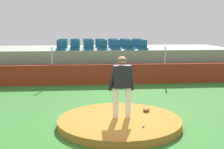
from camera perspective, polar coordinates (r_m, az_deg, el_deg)
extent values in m
plane|color=#32732B|center=(8.68, 1.39, -9.53)|extent=(60.00, 60.00, 0.00)
cylinder|color=#AF7128|center=(8.65, 1.39, -8.88)|extent=(3.46, 3.46, 0.21)
cylinder|color=silver|center=(8.55, 0.68, -5.37)|extent=(0.17, 0.17, 0.87)
cylinder|color=silver|center=(8.61, 2.99, -5.27)|extent=(0.17, 0.17, 0.87)
cube|color=black|center=(8.42, 1.86, -0.39)|extent=(0.51, 0.29, 0.63)
cylinder|color=black|center=(8.38, 0.13, -0.69)|extent=(0.29, 0.13, 0.71)
cylinder|color=black|center=(8.48, 3.58, -0.59)|extent=(0.19, 0.12, 0.71)
sphere|color=#8C6647|center=(8.36, 1.88, 2.66)|extent=(0.24, 0.24, 0.24)
cone|color=black|center=(8.35, 1.88, 3.23)|extent=(0.29, 0.29, 0.13)
sphere|color=white|center=(7.95, 5.89, -9.53)|extent=(0.07, 0.07, 0.07)
ellipsoid|color=brown|center=(9.34, 6.43, -6.56)|extent=(0.27, 0.34, 0.11)
cube|color=maroon|center=(14.58, -1.51, 0.08)|extent=(15.69, 0.40, 0.95)
cylinder|color=silver|center=(14.50, -11.21, 3.43)|extent=(0.06, 0.06, 0.84)
cylinder|color=silver|center=(14.96, 9.92, 3.64)|extent=(0.06, 0.06, 0.84)
cube|color=gray|center=(17.38, -2.18, 2.54)|extent=(14.19, 4.35, 1.54)
cube|color=#1A577D|center=(15.60, -9.50, 4.68)|extent=(0.48, 0.44, 0.10)
cube|color=#1A577D|center=(15.76, -9.48, 5.64)|extent=(0.48, 0.08, 0.40)
cube|color=#1A577D|center=(15.57, -6.92, 4.73)|extent=(0.48, 0.44, 0.10)
cube|color=#1A577D|center=(15.73, -6.92, 5.69)|extent=(0.48, 0.08, 0.40)
cube|color=#1A577D|center=(15.56, -4.30, 4.77)|extent=(0.48, 0.44, 0.10)
cube|color=#1A577D|center=(15.72, -4.33, 5.73)|extent=(0.48, 0.08, 0.40)
cube|color=#1A577D|center=(15.62, -1.74, 4.81)|extent=(0.48, 0.44, 0.10)
cube|color=#1A577D|center=(15.78, -1.79, 5.76)|extent=(0.48, 0.08, 0.40)
cube|color=#1A577D|center=(15.67, 0.76, 4.83)|extent=(0.48, 0.44, 0.10)
cube|color=#1A577D|center=(15.83, 0.69, 5.78)|extent=(0.48, 0.08, 0.40)
cube|color=#1A577D|center=(15.72, 3.35, 4.83)|extent=(0.48, 0.44, 0.10)
cube|color=#1A577D|center=(15.89, 3.26, 5.77)|extent=(0.48, 0.08, 0.40)
cube|color=#1A577D|center=(15.87, 5.86, 4.83)|extent=(0.48, 0.44, 0.10)
cube|color=#1A577D|center=(16.03, 5.75, 5.78)|extent=(0.48, 0.08, 0.40)
cube|color=#1A577D|center=(16.49, -9.32, 4.92)|extent=(0.48, 0.44, 0.10)
cube|color=#1A577D|center=(16.65, -9.30, 5.83)|extent=(0.48, 0.08, 0.40)
cube|color=#1A577D|center=(16.45, -6.98, 4.97)|extent=(0.48, 0.44, 0.10)
cube|color=#1A577D|center=(16.62, -6.98, 5.87)|extent=(0.48, 0.08, 0.40)
cube|color=#1A577D|center=(16.45, -4.39, 5.01)|extent=(0.48, 0.44, 0.10)
cube|color=#1A577D|center=(16.61, -4.42, 5.91)|extent=(0.48, 0.08, 0.40)
cube|color=#1A577D|center=(16.46, -1.95, 5.03)|extent=(0.48, 0.44, 0.10)
cube|color=#1A577D|center=(16.62, -1.99, 5.94)|extent=(0.48, 0.08, 0.40)
cube|color=#1A577D|center=(16.57, 0.44, 5.06)|extent=(0.48, 0.44, 0.10)
cube|color=#1A577D|center=(16.73, 0.38, 5.96)|extent=(0.48, 0.08, 0.40)
cube|color=#1A577D|center=(16.64, 2.82, 5.07)|extent=(0.48, 0.44, 0.10)
cube|color=#1A577D|center=(16.81, 2.74, 5.97)|extent=(0.48, 0.08, 0.40)
cube|color=#1A577D|center=(16.72, 5.13, 5.07)|extent=(0.48, 0.44, 0.10)
cube|color=#1A577D|center=(16.88, 5.03, 5.96)|extent=(0.48, 0.08, 0.40)
cube|color=#1A577D|center=(17.40, -9.15, 5.15)|extent=(0.48, 0.44, 0.10)
cube|color=#1A577D|center=(17.56, -9.14, 6.00)|extent=(0.48, 0.08, 0.40)
cube|color=#1A577D|center=(17.38, -6.90, 5.19)|extent=(0.48, 0.44, 0.10)
cube|color=#1A577D|center=(17.55, -6.90, 6.05)|extent=(0.48, 0.08, 0.40)
cube|color=#1A577D|center=(17.37, -4.59, 5.23)|extent=(0.48, 0.44, 0.10)
cube|color=#1A577D|center=(17.54, -4.61, 6.08)|extent=(0.48, 0.08, 0.40)
cube|color=#1A577D|center=(17.40, -2.31, 5.26)|extent=(0.48, 0.44, 0.10)
cube|color=#1A577D|center=(17.56, -2.35, 6.11)|extent=(0.48, 0.08, 0.40)
cube|color=#1A577D|center=(17.45, 0.13, 5.28)|extent=(0.48, 0.44, 0.10)
cube|color=#1A577D|center=(17.61, 0.07, 6.13)|extent=(0.48, 0.08, 0.40)
cube|color=#1A577D|center=(17.53, 2.33, 5.29)|extent=(0.48, 0.44, 0.10)
cube|color=#1A577D|center=(17.70, 2.26, 6.14)|extent=(0.48, 0.08, 0.40)
cube|color=#1A577D|center=(17.62, 4.66, 5.29)|extent=(0.48, 0.44, 0.10)
cube|color=#1A577D|center=(17.78, 4.57, 6.13)|extent=(0.48, 0.08, 0.40)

